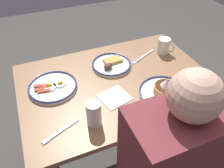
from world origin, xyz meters
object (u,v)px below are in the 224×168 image
Objects in this scene: paper_napkin at (115,97)px; butter_knife at (143,56)px; coffee_mug at (164,46)px; plate_near_main at (111,64)px; plate_center_pancakes at (53,87)px; fork_far at (61,131)px; fork_near at (197,74)px; plate_far_companion at (165,91)px; drinking_glass at (94,115)px.

paper_napkin is 0.70× the size of butter_knife.
paper_napkin is 0.44m from butter_knife.
plate_near_main is at bearing 1.85° from coffee_mug.
plate_center_pancakes is 0.31m from fork_far.
coffee_mug is 0.52× the size of fork_near.
paper_napkin is (0.48, 0.28, -0.05)m from coffee_mug.
plate_center_pancakes reaches higher than fork_near.
plate_far_companion reaches higher than fork_near.
coffee_mug is (-0.39, -0.01, 0.04)m from plate_near_main.
paper_napkin is (0.09, 0.27, -0.01)m from plate_near_main.
fork_far is (0.32, 0.11, 0.00)m from paper_napkin.
butter_knife is at bearing -172.15° from plate_center_pancakes.
plate_center_pancakes reaches higher than fork_far.
butter_knife is at bearing -139.14° from paper_napkin.
fork_far is (0.80, 0.39, -0.05)m from coffee_mug.
butter_knife is (0.21, -0.29, -0.00)m from fork_near.
butter_knife is at bearing -175.88° from plate_near_main.
drinking_glass is (0.25, 0.40, 0.05)m from plate_near_main.
butter_knife is (-0.62, -0.09, -0.01)m from plate_center_pancakes.
plate_near_main is 1.66× the size of paper_napkin.
drinking_glass is 0.89× the size of paper_napkin.
butter_knife is at bearing -54.24° from fork_near.
butter_knife is at bearing -101.08° from plate_far_companion.
drinking_glass is 0.64m from butter_knife.
plate_center_pancakes is at bearing 7.85° from butter_knife.
plate_near_main is at bearing -169.83° from plate_center_pancakes.
paper_napkin is at bearing 40.86° from butter_knife.
coffee_mug is at bearing -174.00° from plate_center_pancakes.
plate_near_main is 1.16× the size of butter_knife.
fork_far is 0.90× the size of butter_knife.
fork_near is at bearing 148.79° from plate_near_main.
drinking_glass reaches higher than plate_near_main.
plate_near_main reaches higher than butter_knife.
plate_near_main reaches higher than fork_near.
fork_far is at bearing 85.10° from plate_center_pancakes.
fork_near and fork_far have the same top height.
butter_knife is at bearing -139.83° from drinking_glass.
fork_far is (0.16, -0.01, -0.06)m from drinking_glass.
coffee_mug reaches higher than butter_knife.
fork_far is 0.76m from butter_knife.
drinking_glass is at bearing 32.56° from coffee_mug.
plate_center_pancakes is at bearing -67.74° from drinking_glass.
butter_knife is (0.15, -0.00, -0.05)m from coffee_mug.
drinking_glass is 0.17m from fork_far.
paper_napkin is at bearing 30.36° from coffee_mug.
plate_far_companion is 0.38m from butter_knife.
coffee_mug is 0.49× the size of butter_knife.
plate_near_main is at bearing 4.12° from butter_knife.
plate_center_pancakes is 1.27× the size of butter_knife.
drinking_glass reaches higher than plate_far_companion.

